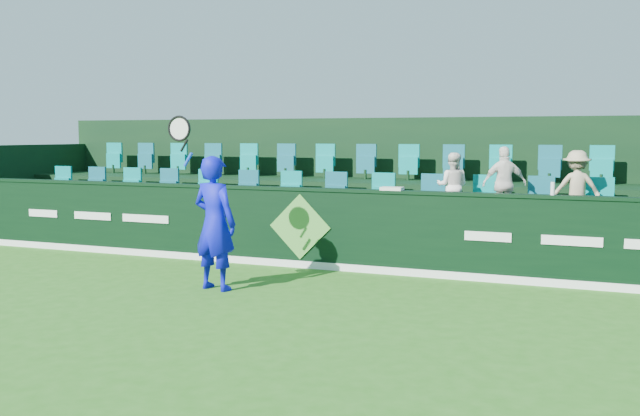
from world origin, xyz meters
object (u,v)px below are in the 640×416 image
at_px(towel, 392,189).
at_px(spectator_right, 576,187).
at_px(spectator_left, 452,186).
at_px(spectator_middle, 504,184).
at_px(tennis_player, 214,222).
at_px(drinks_bottle, 553,189).

bearing_deg(towel, spectator_right, 22.27).
bearing_deg(spectator_right, spectator_left, -12.21).
relative_size(spectator_left, spectator_middle, 0.91).
bearing_deg(spectator_left, tennis_player, 45.62).
xyz_separation_m(spectator_left, towel, (-0.74, -1.12, 0.01)).
bearing_deg(spectator_middle, tennis_player, 16.99).
relative_size(tennis_player, towel, 7.41).
xyz_separation_m(spectator_middle, towel, (-1.61, -1.12, -0.05)).
xyz_separation_m(spectator_left, drinks_bottle, (1.70, -1.12, 0.08)).
xyz_separation_m(tennis_player, towel, (2.03, 2.10, 0.40)).
distance_m(spectator_left, towel, 1.34).
distance_m(spectator_left, drinks_bottle, 2.04).
relative_size(spectator_left, towel, 3.25).
height_order(spectator_left, towel, spectator_left).
bearing_deg(spectator_right, drinks_bottle, 63.38).
relative_size(spectator_left, drinks_bottle, 5.87).
height_order(spectator_middle, drinks_bottle, spectator_middle).
height_order(spectator_right, towel, spectator_right).
distance_m(spectator_middle, towel, 1.96).
xyz_separation_m(spectator_left, spectator_middle, (0.87, 0.00, 0.06)).
distance_m(towel, drinks_bottle, 2.45).
bearing_deg(spectator_middle, towel, 10.37).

